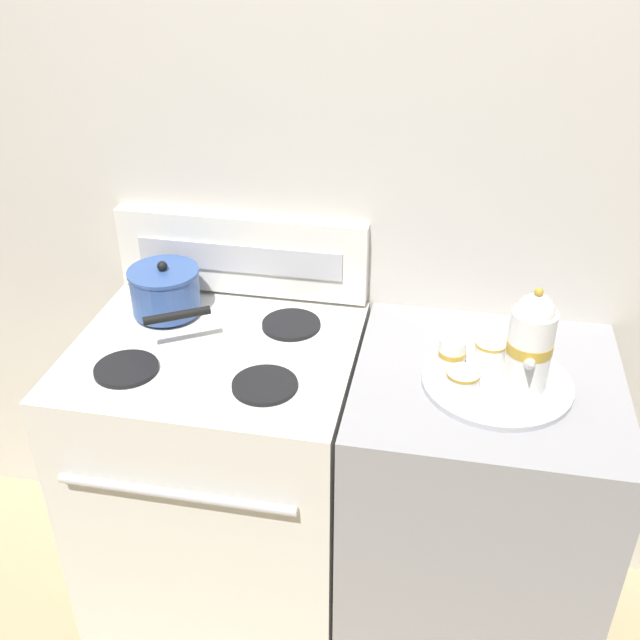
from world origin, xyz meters
TOP-DOWN VIEW (x-y plane):
  - ground_plane at (0.00, 0.00)m, footprint 6.00×6.00m
  - wall_back at (0.00, 0.34)m, footprint 6.00×0.05m
  - stove at (-0.33, -0.00)m, footprint 0.73×0.65m
  - control_panel at (-0.33, 0.29)m, footprint 0.71×0.05m
  - side_counter at (0.37, 0.00)m, footprint 0.65×0.62m
  - saucepan at (-0.50, 0.14)m, footprint 0.27×0.30m
  - serving_tray at (0.38, -0.03)m, footprint 0.36×0.36m
  - teapot at (0.44, -0.03)m, footprint 0.11×0.17m
  - teacup_left at (0.30, -0.08)m, footprint 0.12×0.12m
  - teacup_right at (0.37, 0.06)m, footprint 0.12×0.12m
  - creamer_jug at (0.27, 0.02)m, footprint 0.07×0.07m

SIDE VIEW (x-z plane):
  - ground_plane at x=0.00m, z-range 0.00..0.00m
  - side_counter at x=0.37m, z-range 0.00..0.90m
  - stove at x=-0.33m, z-range 0.00..0.91m
  - serving_tray at x=0.38m, z-range 0.90..0.92m
  - teacup_left at x=0.30m, z-range 0.91..0.97m
  - teacup_right at x=0.37m, z-range 0.91..0.97m
  - creamer_jug at x=0.27m, z-range 0.92..0.99m
  - saucepan at x=-0.50m, z-range 0.90..1.05m
  - control_panel at x=-0.33m, z-range 0.91..1.14m
  - teapot at x=0.44m, z-range 0.91..1.16m
  - wall_back at x=0.00m, z-range 0.00..2.20m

